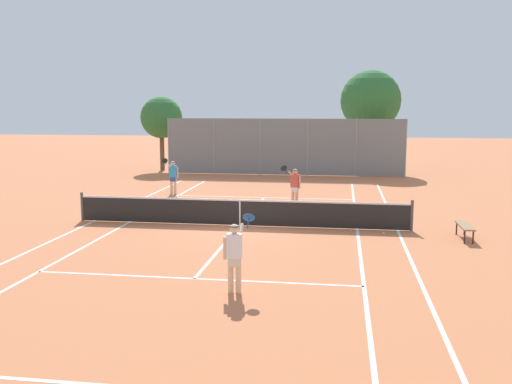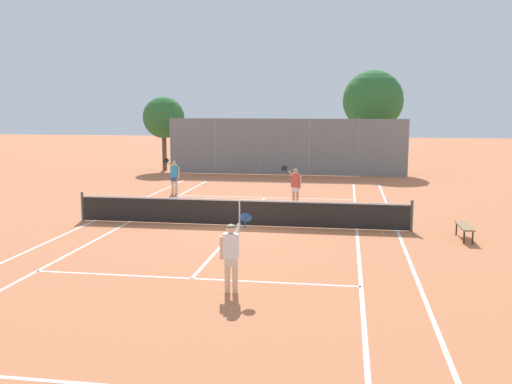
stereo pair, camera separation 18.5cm
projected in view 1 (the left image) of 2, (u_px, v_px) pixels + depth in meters
The scene contains 13 objects.
ground_plane at pixel (240, 226), 20.34m from camera, with size 120.00×120.00×0.00m, color #C67047.
court_line_markings at pixel (240, 226), 20.34m from camera, with size 11.10×23.90×0.01m.
tennis_net at pixel (240, 212), 20.27m from camera, with size 12.00×0.10×1.07m.
player_near_side at pixel (235, 253), 12.92m from camera, with size 0.65×0.74×1.77m.
player_far_left at pixel (173, 175), 27.57m from camera, with size 0.63×0.76×1.77m.
player_far_right at pixel (295, 185), 24.15m from camera, with size 0.85×0.68×1.77m.
loose_tennis_ball_0 at pixel (229, 209), 23.42m from camera, with size 0.07×0.07×0.07m, color #D1DB33.
loose_tennis_ball_1 at pixel (294, 221), 21.00m from camera, with size 0.07×0.07×0.07m, color #D1DB33.
loose_tennis_ball_2 at pixel (383, 233), 18.98m from camera, with size 0.07×0.07×0.07m, color #D1DB33.
courtside_bench at pixel (465, 227), 18.23m from camera, with size 0.36×1.50×0.47m.
back_fence at pixel (284, 147), 34.99m from camera, with size 14.72×0.08×3.49m.
tree_behind_left at pixel (162, 119), 37.56m from camera, with size 2.73×2.73×4.85m.
tree_behind_right at pixel (369, 103), 36.99m from camera, with size 3.90×3.90×6.54m.
Camera 1 is at (3.53, -19.63, 4.23)m, focal length 40.00 mm.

